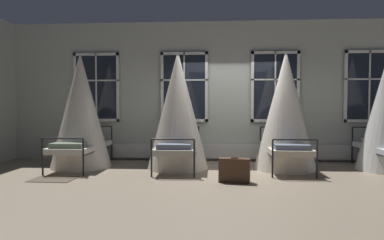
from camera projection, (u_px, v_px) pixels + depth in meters
The scene contains 8 objects.
ground at pixel (231, 170), 7.55m from camera, with size 20.66×20.66×0.00m, color gray.
back_wall_with_windows at pixel (229, 91), 8.87m from camera, with size 11.33×0.10×3.54m, color #B2B7AD.
window_bank at pixel (229, 119), 8.78m from camera, with size 8.04×0.10×2.69m.
cot_first at pixel (81, 112), 7.91m from camera, with size 1.36×1.99×2.60m.
cot_second at pixel (178, 112), 7.73m from camera, with size 1.36×1.99×2.62m.
cot_third at pixel (285, 112), 7.64m from camera, with size 1.36×1.99×2.61m.
rug_first at pixel (53, 179), 6.59m from camera, with size 0.80×0.56×0.01m, color brown.
suitcase_dark at pixel (235, 170), 6.35m from camera, with size 0.59×0.30×0.47m.
Camera 1 is at (-0.36, -7.54, 1.39)m, focal length 32.57 mm.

